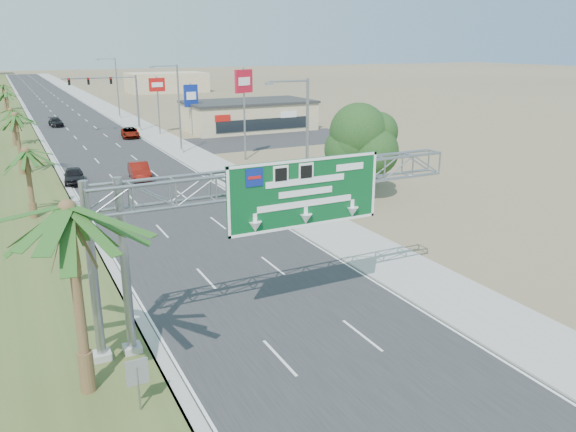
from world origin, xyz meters
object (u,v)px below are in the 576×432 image
Objects in this scene: palm_near at (67,210)px; car_left_lane at (74,176)px; car_right_lane at (130,133)px; pole_sign_red_near at (244,87)px; store_building at (249,116)px; car_mid_lane at (139,171)px; car_far at (56,122)px; sign_gantry at (268,194)px; pole_sign_red_far at (157,89)px; pole_sign_blue at (191,98)px; signal_mast at (123,98)px.

palm_near is 2.00× the size of car_left_lane.
pole_sign_red_near is at bearing -61.47° from car_right_lane.
store_building is at bearing 61.72° from palm_near.
car_far is at bearing 99.70° from car_mid_lane.
sign_gantry is 1.71× the size of pole_sign_red_near.
pole_sign_red_far is at bearing 66.45° from car_left_lane.
store_building is 2.54× the size of pole_sign_blue.
store_building is at bearing 65.76° from pole_sign_red_near.
car_mid_lane is (-21.83, -24.96, -1.21)m from store_building.
store_building is 23.45m from pole_sign_red_near.
car_mid_lane reaches higher than car_right_lane.
pole_sign_red_near reaches higher than car_far.
car_left_lane is 0.87× the size of car_right_lane.
pole_sign_blue is at bearing 89.04° from pole_sign_red_near.
pole_sign_red_near is (15.86, -37.45, 7.13)m from car_far.
car_far is at bearing 91.68° from sign_gantry.
car_right_lane is 9.57m from pole_sign_blue.
pole_sign_red_far is (8.83, 26.28, 5.47)m from car_mid_lane.
pole_sign_red_far is at bearing 72.94° from palm_near.
car_mid_lane is at bearing -108.57° from pole_sign_red_far.
car_mid_lane is 25.91m from car_right_lane.
pole_sign_red_far reaches higher than car_far.
pole_sign_blue is at bearing -2.75° from car_right_lane.
palm_near is 0.46× the size of store_building.
pole_sign_blue is (12.83, 23.94, 4.36)m from car_mid_lane.
sign_gantry is 56.83m from pole_sign_blue.
store_building reaches higher than car_mid_lane.
sign_gantry is 2.01× the size of palm_near.
car_mid_lane is (5.67, -1.15, 0.08)m from car_left_lane.
pole_sign_red_near reaches higher than car_right_lane.
pole_sign_blue reaches higher than car_far.
signal_mast is 1.29× the size of pole_sign_red_far.
car_right_lane is at bearing 76.65° from palm_near.
store_building is 17.37m from car_right_lane.
pole_sign_red_near is 19.88m from pole_sign_blue.
signal_mast is 27.88m from pole_sign_red_near.
pole_sign_red_near is at bearing -74.31° from signal_mast.
pole_sign_red_far reaches higher than sign_gantry.
car_far is 0.62× the size of pole_sign_blue.
pole_sign_red_far is at bearing 174.22° from store_building.
palm_near is 61.18m from pole_sign_blue.
pole_sign_red_near is at bearing -90.96° from pole_sign_blue.
car_mid_lane is at bearing 87.73° from sign_gantry.
pole_sign_blue is at bearing 66.91° from car_mid_lane.
signal_mast is at bearing 92.90° from car_right_lane.
pole_sign_red_near is at bearing 16.08° from car_left_lane.
pole_sign_red_far is (12.19, -15.41, 5.62)m from car_far.
signal_mast is 14.26m from car_far.
car_left_lane is 0.59× the size of pole_sign_blue.
car_mid_lane is at bearing -161.27° from pole_sign_red_near.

